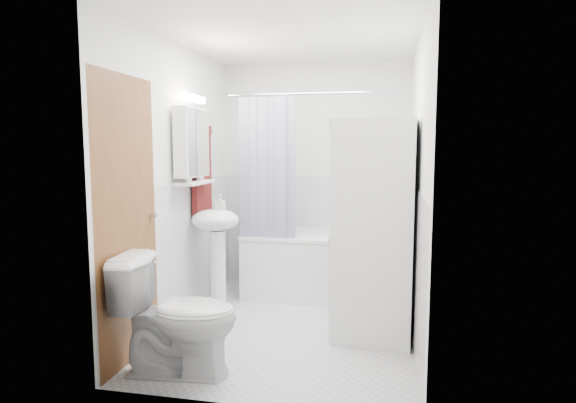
% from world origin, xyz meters
% --- Properties ---
extents(floor, '(2.60, 2.60, 0.00)m').
position_xyz_m(floor, '(0.00, 0.00, 0.00)').
color(floor, silver).
rests_on(floor, ground).
extents(room_walls, '(2.60, 2.60, 2.60)m').
position_xyz_m(room_walls, '(0.00, 0.00, 1.49)').
color(room_walls, white).
rests_on(room_walls, ground).
extents(wainscot, '(1.98, 2.58, 2.58)m').
position_xyz_m(wainscot, '(0.00, 0.29, 0.60)').
color(wainscot, white).
rests_on(wainscot, ground).
extents(door, '(0.05, 2.00, 2.00)m').
position_xyz_m(door, '(-0.95, -0.55, 1.00)').
color(door, brown).
rests_on(door, ground).
extents(bathtub, '(1.68, 0.80, 0.64)m').
position_xyz_m(bathtub, '(0.21, 0.92, 0.35)').
color(bathtub, white).
rests_on(bathtub, ground).
extents(tub_spout, '(0.04, 0.12, 0.04)m').
position_xyz_m(tub_spout, '(0.41, 1.25, 0.96)').
color(tub_spout, silver).
rests_on(tub_spout, room_walls).
extents(curtain_rod, '(1.86, 0.02, 0.02)m').
position_xyz_m(curtain_rod, '(0.21, 0.58, 2.00)').
color(curtain_rod, silver).
rests_on(curtain_rod, room_walls).
extents(shower_curtain, '(0.55, 0.02, 1.45)m').
position_xyz_m(shower_curtain, '(-0.35, 0.58, 1.25)').
color(shower_curtain, '#141342').
rests_on(shower_curtain, curtain_rod).
extents(sink, '(0.44, 0.37, 1.04)m').
position_xyz_m(sink, '(-0.75, 0.25, 0.70)').
color(sink, white).
rests_on(sink, ground).
extents(medicine_cabinet, '(0.13, 0.50, 0.71)m').
position_xyz_m(medicine_cabinet, '(-0.90, 0.10, 1.57)').
color(medicine_cabinet, white).
rests_on(medicine_cabinet, room_walls).
extents(shelf, '(0.18, 0.54, 0.02)m').
position_xyz_m(shelf, '(-0.89, 0.10, 1.20)').
color(shelf, silver).
rests_on(shelf, room_walls).
extents(shower_caddy, '(0.22, 0.06, 0.02)m').
position_xyz_m(shower_caddy, '(0.46, 1.24, 1.15)').
color(shower_caddy, silver).
rests_on(shower_caddy, room_walls).
extents(towel, '(0.07, 0.37, 0.90)m').
position_xyz_m(towel, '(-0.94, 0.40, 1.28)').
color(towel, maroon).
rests_on(towel, room_walls).
extents(washer_dryer, '(0.66, 0.65, 1.72)m').
position_xyz_m(washer_dryer, '(0.68, -0.05, 0.86)').
color(washer_dryer, white).
rests_on(washer_dryer, ground).
extents(toilet, '(0.84, 0.52, 0.79)m').
position_xyz_m(toilet, '(-0.58, -0.99, 0.39)').
color(toilet, white).
rests_on(toilet, ground).
extents(soap_pump, '(0.08, 0.17, 0.08)m').
position_xyz_m(soap_pump, '(-0.71, 0.25, 0.95)').
color(soap_pump, gray).
rests_on(soap_pump, sink).
extents(shelf_bottle, '(0.07, 0.18, 0.07)m').
position_xyz_m(shelf_bottle, '(-0.89, -0.05, 1.25)').
color(shelf_bottle, gray).
rests_on(shelf_bottle, shelf).
extents(shelf_cup, '(0.10, 0.09, 0.10)m').
position_xyz_m(shelf_cup, '(-0.89, 0.22, 1.26)').
color(shelf_cup, gray).
rests_on(shelf_cup, shelf).
extents(shampoo_a, '(0.13, 0.17, 0.13)m').
position_xyz_m(shampoo_a, '(0.35, 1.24, 1.23)').
color(shampoo_a, gray).
rests_on(shampoo_a, shower_caddy).
extents(shampoo_b, '(0.08, 0.21, 0.08)m').
position_xyz_m(shampoo_b, '(0.47, 1.24, 1.20)').
color(shampoo_b, navy).
rests_on(shampoo_b, shower_caddy).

